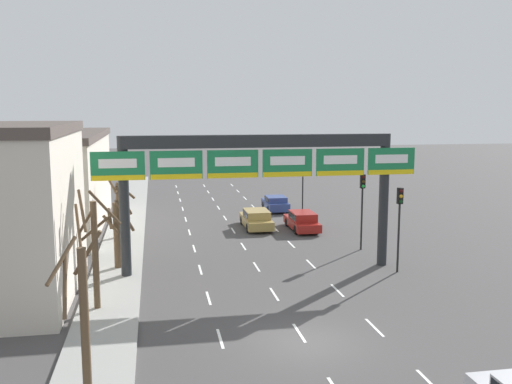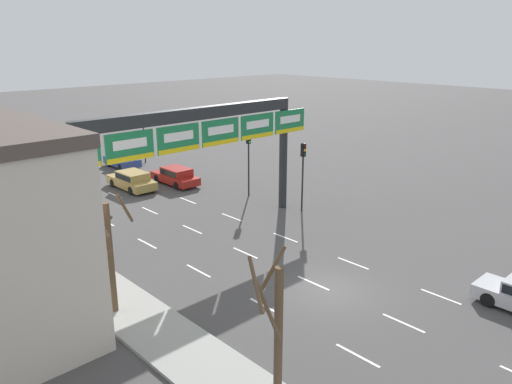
% 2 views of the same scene
% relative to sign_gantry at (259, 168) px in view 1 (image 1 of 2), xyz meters
% --- Properties ---
extents(ground_plane, '(220.00, 220.00, 0.00)m').
position_rel_sign_gantry_xyz_m(ground_plane, '(-0.00, -10.11, -5.92)').
color(ground_plane, '#474444').
extents(sidewalk_left, '(2.80, 110.00, 0.15)m').
position_rel_sign_gantry_xyz_m(sidewalk_left, '(-8.00, -10.11, -5.84)').
color(sidewalk_left, '#999993').
rests_on(sidewalk_left, ground_plane).
extents(lane_dashes, '(6.72, 67.00, 0.01)m').
position_rel_sign_gantry_xyz_m(lane_dashes, '(-0.00, 3.39, -5.91)').
color(lane_dashes, white).
rests_on(lane_dashes, ground_plane).
extents(sign_gantry, '(18.09, 0.70, 7.77)m').
position_rel_sign_gantry_xyz_m(sign_gantry, '(0.00, 0.00, 0.00)').
color(sign_gantry, '#232628').
rests_on(sign_gantry, ground_plane).
extents(building_far, '(14.20, 18.00, 7.39)m').
position_rel_sign_gantry_xyz_m(building_far, '(-16.76, 14.19, -2.21)').
color(building_far, beige).
rests_on(building_far, ground_plane).
extents(car_gold, '(1.96, 4.86, 1.45)m').
position_rel_sign_gantry_xyz_m(car_gold, '(1.89, 11.48, -5.14)').
color(car_gold, '#A88947').
rests_on(car_gold, ground_plane).
extents(car_red, '(1.84, 4.79, 1.42)m').
position_rel_sign_gantry_xyz_m(car_red, '(5.20, 10.18, -5.16)').
color(car_red, maroon).
rests_on(car_red, ground_plane).
extents(car_blue, '(1.89, 3.95, 1.35)m').
position_rel_sign_gantry_xyz_m(car_blue, '(4.88, 18.39, -5.19)').
color(car_blue, navy).
rests_on(car_blue, ground_plane).
extents(traffic_light_near_gantry, '(0.30, 0.35, 4.98)m').
position_rel_sign_gantry_xyz_m(traffic_light_near_gantry, '(7.48, 3.69, -2.38)').
color(traffic_light_near_gantry, black).
rests_on(traffic_light_near_gantry, ground_plane).
extents(traffic_light_mid_block, '(0.30, 0.35, 4.42)m').
position_rel_sign_gantry_xyz_m(traffic_light_mid_block, '(7.44, 18.57, -2.75)').
color(traffic_light_mid_block, black).
rests_on(traffic_light_mid_block, ground_plane).
extents(traffic_light_far_end, '(0.30, 0.35, 4.83)m').
position_rel_sign_gantry_xyz_m(traffic_light_far_end, '(7.69, -1.55, -2.48)').
color(traffic_light_far_end, black).
rests_on(traffic_light_far_end, ground_plane).
extents(tree_bare_closest, '(1.84, 1.43, 4.39)m').
position_rel_sign_gantry_xyz_m(tree_bare_closest, '(-7.89, 1.63, -3.56)').
color(tree_bare_closest, brown).
rests_on(tree_bare_closest, sidewalk_left).
extents(tree_bare_second, '(2.12, 1.95, 5.63)m').
position_rel_sign_gantry_xyz_m(tree_bare_second, '(-8.54, -4.96, -2.80)').
color(tree_bare_second, brown).
rests_on(tree_bare_second, sidewalk_left).
extents(tree_bare_third, '(2.02, 1.98, 4.93)m').
position_rel_sign_gantry_xyz_m(tree_bare_third, '(-8.21, 9.57, -3.40)').
color(tree_bare_third, brown).
rests_on(tree_bare_third, sidewalk_left).
extents(tree_bare_furthest, '(1.62, 1.60, 5.57)m').
position_rel_sign_gantry_xyz_m(tree_bare_furthest, '(-7.95, -14.25, -2.87)').
color(tree_bare_furthest, brown).
rests_on(tree_bare_furthest, sidewalk_left).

